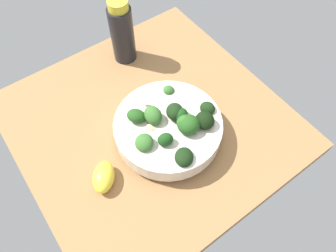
% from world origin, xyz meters
% --- Properties ---
extents(ground_plane, '(0.57, 0.57, 0.03)m').
position_xyz_m(ground_plane, '(0.00, 0.00, -0.02)').
color(ground_plane, '#996D42').
extents(bowl_of_broccoli, '(0.23, 0.23, 0.09)m').
position_xyz_m(bowl_of_broccoli, '(0.01, -0.06, 0.04)').
color(bowl_of_broccoli, silver).
rests_on(bowl_of_broccoli, ground_plane).
extents(lemon_wedge, '(0.08, 0.08, 0.04)m').
position_xyz_m(lemon_wedge, '(-0.16, -0.07, 0.02)').
color(lemon_wedge, yellow).
rests_on(lemon_wedge, ground_plane).
extents(bottle_tall, '(0.06, 0.06, 0.17)m').
position_xyz_m(bottle_tall, '(0.06, 0.20, 0.08)').
color(bottle_tall, black).
rests_on(bottle_tall, ground_plane).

